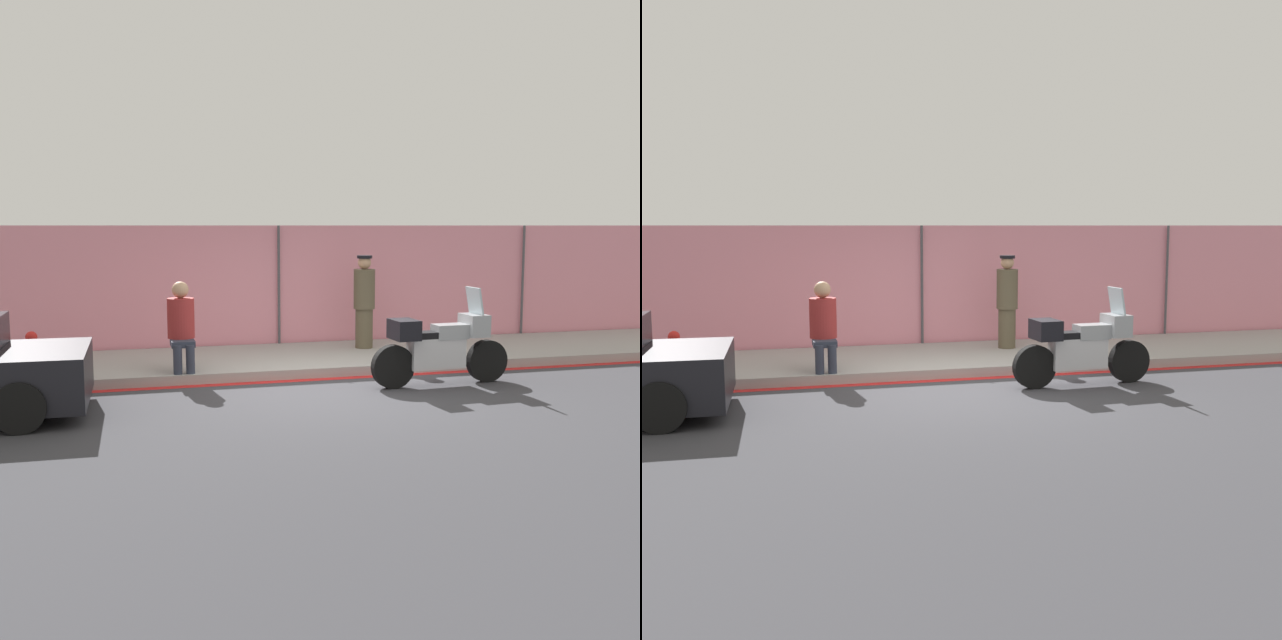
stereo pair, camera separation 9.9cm
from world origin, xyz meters
TOP-DOWN VIEW (x-y plane):
  - ground_plane at (0.00, 0.00)m, footprint 120.00×120.00m
  - sidewalk at (0.00, 2.28)m, footprint 39.00×2.73m
  - curb_paint_stripe at (0.00, 0.83)m, footprint 39.00×0.18m
  - storefront_fence at (-0.00, 3.73)m, footprint 37.05×0.17m
  - motorcycle at (1.74, -0.04)m, footprint 2.27×0.57m
  - officer_standing at (1.43, 2.70)m, footprint 0.40×0.40m
  - person_seated_on_curb at (-2.04, 1.41)m, footprint 0.43×0.73m
  - fire_hydrant at (-4.30, 1.62)m, footprint 0.20×0.25m

SIDE VIEW (x-z plane):
  - ground_plane at x=0.00m, z-range 0.00..0.00m
  - curb_paint_stripe at x=0.00m, z-range 0.00..0.01m
  - sidewalk at x=0.00m, z-range 0.00..0.16m
  - fire_hydrant at x=-4.30m, z-range 0.15..0.82m
  - motorcycle at x=1.74m, z-range -0.14..1.35m
  - person_seated_on_curb at x=-2.04m, z-range 0.23..1.63m
  - officer_standing at x=1.43m, z-range 0.18..1.91m
  - storefront_fence at x=0.00m, z-range 0.00..2.44m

